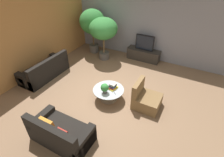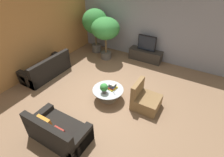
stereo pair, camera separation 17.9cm
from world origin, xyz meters
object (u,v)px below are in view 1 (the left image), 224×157
Objects in this scene: media_console at (143,54)px; potted_plant_tabletop at (105,88)px; coffee_table at (109,92)px; potted_palm_tall at (92,23)px; television at (145,43)px; couch_by_wall at (45,70)px; couch_near_entry at (61,133)px; potted_palm_corner at (103,30)px; armchair_wicker at (146,99)px.

media_console is 3.38m from potted_plant_tabletop.
potted_plant_tabletop is at bearing -96.39° from coffee_table.
media_console is 2.75m from potted_palm_tall.
potted_plant_tabletop is at bearing -51.61° from potted_palm_tall.
television reaches higher than potted_plant_tabletop.
media_console is 4.30m from couch_by_wall.
television is at bearing 8.77° from potted_palm_tall.
couch_near_entry is 1.83m from potted_plant_tabletop.
couch_by_wall is at bearing -132.45° from television.
television is at bearing 24.60° from potted_palm_corner.
media_console is at bearing -93.78° from couch_near_entry.
couch_by_wall is 2.84m from potted_plant_tabletop.
media_console is 0.79× the size of potted_palm_corner.
television is 3.16m from armchair_wicker.
coffee_table is at bearing -91.13° from television.
television reaches higher than media_console.
television is 3.21m from coffee_table.
coffee_table is at bearing 102.67° from armchair_wicker.
potted_plant_tabletop is (-0.08, -3.36, -0.24)m from television.
couch_by_wall is (-2.90, -3.17, -0.55)m from television.
television reaches higher than armchair_wicker.
potted_plant_tabletop is at bearing -98.15° from couch_near_entry.
potted_palm_tall reaches higher than media_console.
media_console is 0.96× the size of couch_near_entry.
coffee_table is (-0.06, -3.16, 0.03)m from media_console.
armchair_wicker is at bearing -122.97° from couch_near_entry.
potted_palm_corner is (-1.65, -0.76, 1.10)m from media_console.
couch_near_entry is 4.68× the size of potted_plant_tabletop.
coffee_table is 0.53× the size of potted_palm_corner.
coffee_table is 0.52× the size of couch_by_wall.
potted_plant_tabletop is at bearing 86.12° from couch_by_wall.
potted_palm_corner is 3.14m from potted_plant_tabletop.
potted_plant_tabletop is (0.26, 1.78, 0.31)m from couch_near_entry.
couch_by_wall is 2.93m from potted_palm_corner.
armchair_wicker is at bearing -37.80° from potted_palm_corner.
potted_palm_corner reaches higher than couch_near_entry.
television is 0.39× the size of potted_palm_tall.
couch_by_wall reaches higher than media_console.
couch_by_wall is (-2.84, -0.01, -0.00)m from coffee_table.
couch_near_entry is 4.71m from potted_palm_corner.
media_console is at bearing 90.00° from television.
television is 2.44× the size of potted_plant_tabletop.
couch_by_wall is 1.24× the size of couch_near_entry.
media_console is at bearing 21.07° from armchair_wicker.
television is at bearing 21.08° from armchair_wicker.
potted_palm_corner reaches higher than media_console.
armchair_wicker reaches higher than couch_near_entry.
potted_palm_tall is at bearing 154.83° from potted_palm_corner.
couch_by_wall is at bearing -99.19° from potted_palm_tall.
potted_plant_tabletop is at bearing 111.08° from armchair_wicker.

